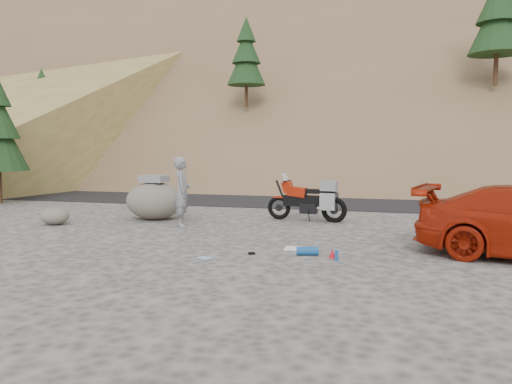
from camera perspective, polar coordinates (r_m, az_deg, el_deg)
ground at (r=11.83m, az=-1.61°, el=-5.23°), size 140.00×140.00×0.00m
road at (r=20.52m, az=5.71°, el=-0.81°), size 120.00×7.00×0.05m
hillside at (r=52.88m, az=11.74°, el=14.83°), size 120.00×73.00×46.72m
motorcycle at (r=14.42m, az=6.20°, el=-0.97°), size 2.36×0.79×1.40m
man at (r=13.67m, az=-8.38°, el=-3.86°), size 0.65×0.79×1.87m
boulder at (r=14.99m, az=-11.54°, el=-0.94°), size 2.02×1.85×1.28m
small_rock at (r=14.80m, az=-22.02°, el=-2.56°), size 0.95×0.90×0.48m
gear_white_cloth at (r=10.57m, az=4.60°, el=-6.45°), size 0.49×0.44×0.02m
gear_blue_mat at (r=9.97m, az=5.90°, el=-6.72°), size 0.46×0.27×0.17m
gear_bottle at (r=9.56m, az=9.18°, el=-7.21°), size 0.08×0.08×0.20m
gear_funnel at (r=9.79m, az=8.72°, el=-6.95°), size 0.16×0.16×0.18m
gear_glove_b at (r=10.01m, az=-0.50°, el=-7.02°), size 0.15×0.15×0.04m
gear_blue_cloth at (r=9.74m, az=-5.88°, el=-7.49°), size 0.32×0.28×0.01m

